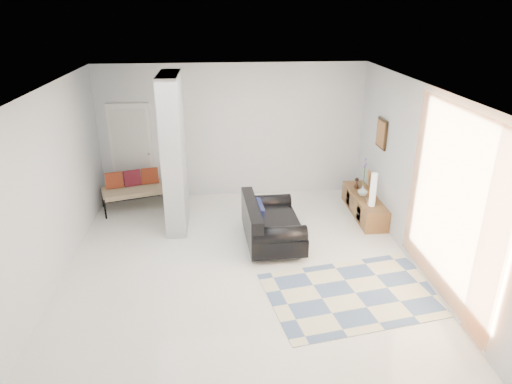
{
  "coord_description": "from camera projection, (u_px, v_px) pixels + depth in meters",
  "views": [
    {
      "loc": [
        -0.3,
        -6.28,
        3.89
      ],
      "look_at": [
        0.29,
        0.6,
        1.02
      ],
      "focal_mm": 32.0,
      "sensor_mm": 36.0,
      "label": 1
    }
  ],
  "objects": [
    {
      "name": "floor",
      "position": [
        241.0,
        266.0,
        7.29
      ],
      "size": [
        6.0,
        6.0,
        0.0
      ],
      "primitive_type": "plane",
      "color": "silver",
      "rests_on": "ground"
    },
    {
      "name": "ceiling",
      "position": [
        239.0,
        89.0,
        6.21
      ],
      "size": [
        6.0,
        6.0,
        0.0
      ],
      "primitive_type": "plane",
      "rotation": [
        3.14,
        0.0,
        0.0
      ],
      "color": "white",
      "rests_on": "wall_back"
    },
    {
      "name": "wall_back",
      "position": [
        233.0,
        132.0,
        9.51
      ],
      "size": [
        6.0,
        0.0,
        6.0
      ],
      "primitive_type": "plane",
      "rotation": [
        1.57,
        0.0,
        0.0
      ],
      "color": "silver",
      "rests_on": "ground"
    },
    {
      "name": "wall_front",
      "position": [
        259.0,
        310.0,
        3.99
      ],
      "size": [
        6.0,
        0.0,
        6.0
      ],
      "primitive_type": "plane",
      "rotation": [
        -1.57,
        0.0,
        0.0
      ],
      "color": "silver",
      "rests_on": "ground"
    },
    {
      "name": "wall_left",
      "position": [
        49.0,
        190.0,
        6.53
      ],
      "size": [
        0.0,
        6.0,
        6.0
      ],
      "primitive_type": "plane",
      "rotation": [
        1.57,
        0.0,
        1.57
      ],
      "color": "silver",
      "rests_on": "ground"
    },
    {
      "name": "wall_right",
      "position": [
        420.0,
        179.0,
        6.97
      ],
      "size": [
        0.0,
        6.0,
        6.0
      ],
      "primitive_type": "plane",
      "rotation": [
        1.57,
        0.0,
        -1.57
      ],
      "color": "silver",
      "rests_on": "ground"
    },
    {
      "name": "partition_column",
      "position": [
        174.0,
        153.0,
        8.14
      ],
      "size": [
        0.35,
        1.2,
        2.8
      ],
      "primitive_type": "cube",
      "color": "#A6ABAD",
      "rests_on": "floor"
    },
    {
      "name": "hallway_door",
      "position": [
        132.0,
        152.0,
        9.46
      ],
      "size": [
        0.85,
        0.06,
        2.04
      ],
      "primitive_type": "cube",
      "color": "white",
      "rests_on": "floor"
    },
    {
      "name": "curtain",
      "position": [
        451.0,
        207.0,
        5.88
      ],
      "size": [
        0.0,
        2.55,
        2.55
      ],
      "primitive_type": "plane",
      "rotation": [
        1.57,
        0.0,
        1.57
      ],
      "color": "#FF8E43",
      "rests_on": "wall_right"
    },
    {
      "name": "wall_art",
      "position": [
        382.0,
        134.0,
        8.43
      ],
      "size": [
        0.04,
        0.45,
        0.55
      ],
      "primitive_type": "cube",
      "color": "#301F0D",
      "rests_on": "wall_right"
    },
    {
      "name": "media_console",
      "position": [
        364.0,
        205.0,
        8.98
      ],
      "size": [
        0.45,
        1.67,
        0.8
      ],
      "color": "brown",
      "rests_on": "floor"
    },
    {
      "name": "loveseat",
      "position": [
        269.0,
        224.0,
        7.86
      ],
      "size": [
        0.99,
        1.62,
        0.76
      ],
      "rotation": [
        0.0,
        0.0,
        0.05
      ],
      "color": "silver",
      "rests_on": "floor"
    },
    {
      "name": "daybed",
      "position": [
        139.0,
        187.0,
        9.25
      ],
      "size": [
        1.64,
        1.05,
        0.77
      ],
      "rotation": [
        0.0,
        0.0,
        0.3
      ],
      "color": "black",
      "rests_on": "floor"
    },
    {
      "name": "area_rug",
      "position": [
        355.0,
        293.0,
        6.58
      ],
      "size": [
        2.75,
        2.08,
        0.01
      ],
      "primitive_type": "cube",
      "rotation": [
        0.0,
        0.0,
        0.18
      ],
      "color": "beige",
      "rests_on": "floor"
    },
    {
      "name": "cylinder_lamp",
      "position": [
        373.0,
        190.0,
        8.36
      ],
      "size": [
        0.12,
        0.12,
        0.64
      ],
      "primitive_type": "cylinder",
      "color": "silver",
      "rests_on": "media_console"
    },
    {
      "name": "bronze_figurine",
      "position": [
        357.0,
        183.0,
        9.25
      ],
      "size": [
        0.12,
        0.12,
        0.21
      ],
      "primitive_type": null,
      "rotation": [
        0.0,
        0.0,
        -0.14
      ],
      "color": "#332116",
      "rests_on": "media_console"
    },
    {
      "name": "vase",
      "position": [
        363.0,
        191.0,
        8.87
      ],
      "size": [
        0.22,
        0.22,
        0.2
      ],
      "primitive_type": "imported",
      "rotation": [
        0.0,
        0.0,
        0.17
      ],
      "color": "silver",
      "rests_on": "media_console"
    }
  ]
}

